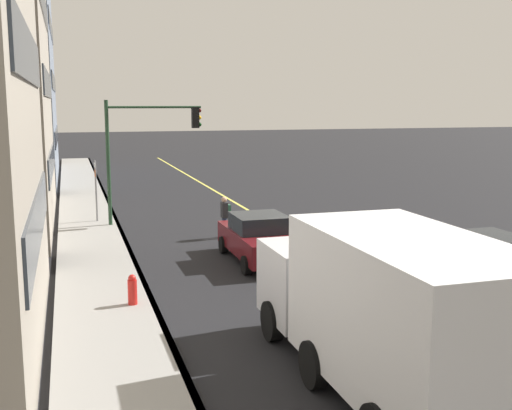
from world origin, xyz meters
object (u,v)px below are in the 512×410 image
Objects in this scene: car_maroon at (260,238)px; traffic_light_mast at (146,140)px; pedestrian_with_backpack at (225,214)px; street_sign_post at (96,187)px; car_navy at (492,260)px; truck_white at (386,306)px; fire_hydrant at (132,292)px.

car_maroon is 0.83× the size of traffic_light_mast.
car_maroon is 3.97m from pedestrian_with_backpack.
traffic_light_mast reaches higher than street_sign_post.
car_navy is 16.80m from street_sign_post.
truck_white is at bearing -166.81° from street_sign_post.
street_sign_post reaches higher than car_maroon.
truck_white is 7.28m from fire_hydrant.
truck_white is 13.86m from pedestrian_with_backpack.
car_navy is 10.30m from fire_hydrant.
street_sign_post is (8.35, 4.94, 0.87)m from car_maroon.
truck_white is at bearing -146.53° from fire_hydrant.
truck_white reaches higher than street_sign_post.
pedestrian_with_backpack is at bearing -141.53° from traffic_light_mast.
street_sign_post is at bearing 13.19° from truck_white.
car_navy is at bearing -94.49° from fire_hydrant.
truck_white is 2.61× the size of street_sign_post.
fire_hydrant is (-12.22, -0.30, -1.20)m from street_sign_post.
traffic_light_mast is (17.14, 2.17, 2.11)m from truck_white.
pedestrian_with_backpack reaches higher than fire_hydrant.
pedestrian_with_backpack is (3.97, 0.22, 0.16)m from car_maroon.
pedestrian_with_backpack is (13.84, -0.45, -0.67)m from truck_white.
traffic_light_mast is 3.14m from street_sign_post.
truck_white reaches higher than fire_hydrant.
car_maroon is at bearing -176.83° from pedestrian_with_backpack.
traffic_light_mast is (11.94, 8.47, 2.97)m from car_navy.
car_maroon is 1.60× the size of street_sign_post.
street_sign_post is (1.08, 2.10, -2.07)m from traffic_light_mast.
pedestrian_with_backpack is at bearing -29.39° from fire_hydrant.
traffic_light_mast is at bearing -117.31° from street_sign_post.
car_maroon is at bearing -50.12° from fire_hydrant.
street_sign_post is at bearing 47.12° from pedestrian_with_backpack.
car_maroon is 1.09× the size of car_navy.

